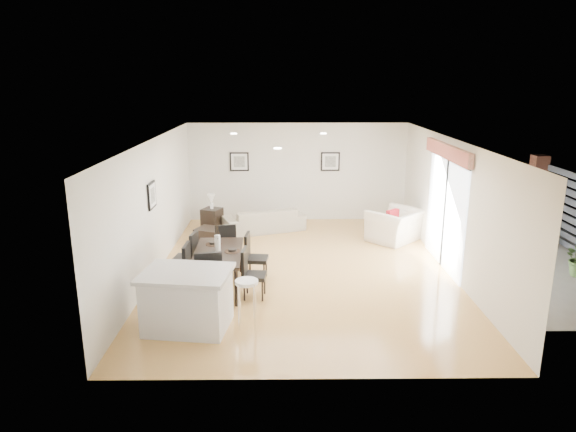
{
  "coord_description": "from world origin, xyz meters",
  "views": [
    {
      "loc": [
        -0.41,
        -10.0,
        3.86
      ],
      "look_at": [
        -0.3,
        0.4,
        1.06
      ],
      "focal_mm": 32.0,
      "sensor_mm": 36.0,
      "label": 1
    }
  ],
  "objects_px": {
    "dining_chair_head": "(209,281)",
    "side_table": "(212,220)",
    "dining_chair_foot": "(225,243)",
    "armchair": "(396,225)",
    "dining_chair_wfar": "(189,254)",
    "dining_chair_wnear": "(181,268)",
    "kitchen_island": "(187,299)",
    "coffee_table": "(215,236)",
    "dining_chair_efar": "(253,254)",
    "bar_stool": "(247,287)",
    "dining_chair_enear": "(250,271)",
    "sofa": "(264,220)",
    "dining_table": "(218,255)"
  },
  "relations": [
    {
      "from": "dining_chair_head",
      "to": "kitchen_island",
      "type": "distance_m",
      "value": 0.6
    },
    {
      "from": "sofa",
      "to": "coffee_table",
      "type": "height_order",
      "value": "sofa"
    },
    {
      "from": "sofa",
      "to": "armchair",
      "type": "bearing_deg",
      "value": 144.01
    },
    {
      "from": "side_table",
      "to": "dining_chair_enear",
      "type": "bearing_deg",
      "value": -73.58
    },
    {
      "from": "dining_chair_foot",
      "to": "kitchen_island",
      "type": "relative_size",
      "value": 0.65
    },
    {
      "from": "dining_chair_wfar",
      "to": "coffee_table",
      "type": "height_order",
      "value": "dining_chair_wfar"
    },
    {
      "from": "dining_chair_wnear",
      "to": "side_table",
      "type": "xyz_separation_m",
      "value": [
        -0.01,
        4.24,
        -0.27
      ]
    },
    {
      "from": "dining_chair_enear",
      "to": "bar_stool",
      "type": "xyz_separation_m",
      "value": [
        0.02,
        -1.17,
        0.17
      ]
    },
    {
      "from": "sofa",
      "to": "side_table",
      "type": "bearing_deg",
      "value": -21.74
    },
    {
      "from": "dining_chair_enear",
      "to": "dining_chair_head",
      "type": "xyz_separation_m",
      "value": [
        -0.64,
        -0.65,
        0.07
      ]
    },
    {
      "from": "bar_stool",
      "to": "dining_chair_head",
      "type": "bearing_deg",
      "value": 141.96
    },
    {
      "from": "dining_table",
      "to": "dining_chair_foot",
      "type": "xyz_separation_m",
      "value": [
        0.02,
        1.09,
        -0.12
      ]
    },
    {
      "from": "side_table",
      "to": "dining_chair_head",
      "type": "bearing_deg",
      "value": -82.9
    },
    {
      "from": "sofa",
      "to": "dining_chair_enear",
      "type": "bearing_deg",
      "value": 67.88
    },
    {
      "from": "dining_chair_enear",
      "to": "coffee_table",
      "type": "distance_m",
      "value": 3.39
    },
    {
      "from": "dining_chair_enear",
      "to": "side_table",
      "type": "height_order",
      "value": "dining_chair_enear"
    },
    {
      "from": "kitchen_island",
      "to": "coffee_table",
      "type": "bearing_deg",
      "value": 99.31
    },
    {
      "from": "dining_chair_enear",
      "to": "dining_chair_head",
      "type": "height_order",
      "value": "dining_chair_head"
    },
    {
      "from": "dining_chair_enear",
      "to": "side_table",
      "type": "distance_m",
      "value": 4.42
    },
    {
      "from": "sofa",
      "to": "dining_chair_enear",
      "type": "xyz_separation_m",
      "value": [
        -0.11,
        -4.21,
        0.21
      ]
    },
    {
      "from": "dining_chair_foot",
      "to": "armchair",
      "type": "bearing_deg",
      "value": -167.13
    },
    {
      "from": "coffee_table",
      "to": "dining_chair_foot",
      "type": "bearing_deg",
      "value": -52.56
    },
    {
      "from": "dining_chair_efar",
      "to": "dining_chair_foot",
      "type": "bearing_deg",
      "value": 48.9
    },
    {
      "from": "sofa",
      "to": "side_table",
      "type": "distance_m",
      "value": 1.36
    },
    {
      "from": "sofa",
      "to": "dining_chair_foot",
      "type": "height_order",
      "value": "dining_chair_foot"
    },
    {
      "from": "armchair",
      "to": "bar_stool",
      "type": "bearing_deg",
      "value": 9.14
    },
    {
      "from": "dining_chair_wnear",
      "to": "coffee_table",
      "type": "xyz_separation_m",
      "value": [
        0.18,
        3.21,
        -0.39
      ]
    },
    {
      "from": "coffee_table",
      "to": "side_table",
      "type": "bearing_deg",
      "value": 123.28
    },
    {
      "from": "dining_chair_wfar",
      "to": "dining_chair_head",
      "type": "relative_size",
      "value": 0.93
    },
    {
      "from": "armchair",
      "to": "dining_chair_wnear",
      "type": "bearing_deg",
      "value": -8.34
    },
    {
      "from": "dining_chair_head",
      "to": "bar_stool",
      "type": "relative_size",
      "value": 1.3
    },
    {
      "from": "dining_chair_enear",
      "to": "dining_chair_efar",
      "type": "distance_m",
      "value": 0.88
    },
    {
      "from": "dining_chair_wnear",
      "to": "dining_chair_foot",
      "type": "height_order",
      "value": "dining_chair_wnear"
    },
    {
      "from": "dining_chair_head",
      "to": "side_table",
      "type": "bearing_deg",
      "value": 85.74
    },
    {
      "from": "sofa",
      "to": "armchair",
      "type": "height_order",
      "value": "armchair"
    },
    {
      "from": "dining_chair_wnear",
      "to": "dining_chair_wfar",
      "type": "xyz_separation_m",
      "value": [
        -0.0,
        0.87,
        -0.03
      ]
    },
    {
      "from": "dining_chair_efar",
      "to": "dining_chair_head",
      "type": "xyz_separation_m",
      "value": [
        -0.64,
        -1.53,
        0.06
      ]
    },
    {
      "from": "armchair",
      "to": "dining_chair_wnear",
      "type": "distance_m",
      "value": 5.67
    },
    {
      "from": "armchair",
      "to": "coffee_table",
      "type": "height_order",
      "value": "armchair"
    },
    {
      "from": "coffee_table",
      "to": "side_table",
      "type": "height_order",
      "value": "side_table"
    },
    {
      "from": "dining_table",
      "to": "dining_chair_efar",
      "type": "bearing_deg",
      "value": 33.91
    },
    {
      "from": "dining_chair_wnear",
      "to": "dining_chair_head",
      "type": "distance_m",
      "value": 0.87
    },
    {
      "from": "dining_chair_wfar",
      "to": "side_table",
      "type": "relative_size",
      "value": 1.63
    },
    {
      "from": "sofa",
      "to": "dining_chair_wnear",
      "type": "relative_size",
      "value": 2.03
    },
    {
      "from": "dining_table",
      "to": "dining_chair_wfar",
      "type": "relative_size",
      "value": 1.83
    },
    {
      "from": "dining_chair_wnear",
      "to": "kitchen_island",
      "type": "bearing_deg",
      "value": 16.87
    },
    {
      "from": "dining_table",
      "to": "dining_chair_efar",
      "type": "relative_size",
      "value": 1.9
    },
    {
      "from": "dining_chair_efar",
      "to": "dining_chair_foot",
      "type": "relative_size",
      "value": 0.98
    },
    {
      "from": "dining_chair_efar",
      "to": "bar_stool",
      "type": "relative_size",
      "value": 1.17
    },
    {
      "from": "armchair",
      "to": "side_table",
      "type": "xyz_separation_m",
      "value": [
        -4.59,
        0.91,
        -0.09
      ]
    }
  ]
}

